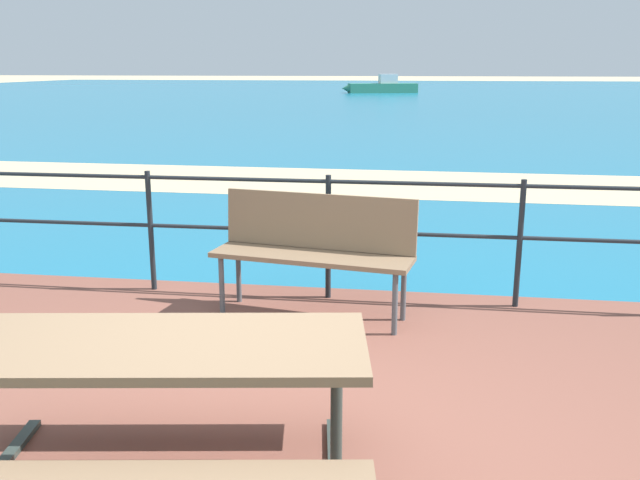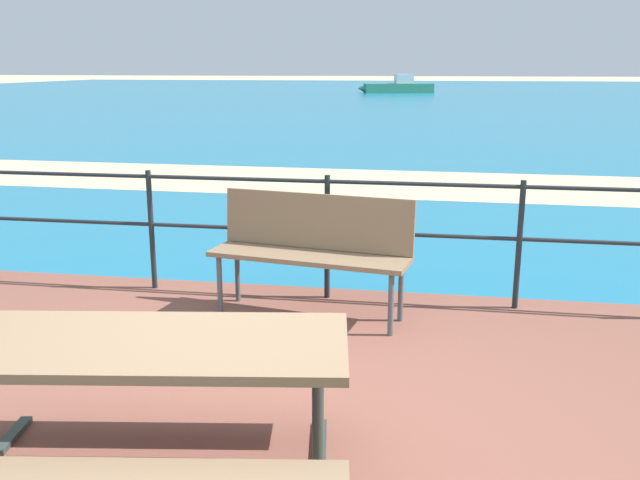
# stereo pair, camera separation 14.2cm
# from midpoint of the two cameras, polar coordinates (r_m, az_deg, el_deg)

# --- Properties ---
(ground_plane) EXTENTS (240.00, 240.00, 0.00)m
(ground_plane) POSITION_cam_midpoint_polar(r_m,az_deg,el_deg) (3.53, -5.91, -18.11)
(ground_plane) COLOR tan
(patio_paving) EXTENTS (6.40, 5.20, 0.06)m
(patio_paving) POSITION_cam_midpoint_polar(r_m,az_deg,el_deg) (3.52, -5.93, -17.70)
(patio_paving) COLOR brown
(patio_paving) RESTS_ON ground
(sea_water) EXTENTS (90.00, 90.00, 0.01)m
(sea_water) POSITION_cam_midpoint_polar(r_m,az_deg,el_deg) (42.94, 7.39, 11.63)
(sea_water) COLOR #196B8E
(sea_water) RESTS_ON ground
(beach_strip) EXTENTS (54.04, 3.69, 0.01)m
(beach_strip) POSITION_cam_midpoint_polar(r_m,az_deg,el_deg) (11.41, 4.31, 4.72)
(beach_strip) COLOR tan
(beach_strip) RESTS_ON ground
(picnic_table) EXTENTS (1.97, 1.59, 0.75)m
(picnic_table) POSITION_cam_midpoint_polar(r_m,az_deg,el_deg) (2.99, -15.45, -11.24)
(picnic_table) COLOR #7A6047
(picnic_table) RESTS_ON patio_paving
(park_bench) EXTENTS (1.53, 0.66, 0.90)m
(park_bench) POSITION_cam_midpoint_polar(r_m,az_deg,el_deg) (5.10, -1.22, -0.23)
(park_bench) COLOR #7A6047
(park_bench) RESTS_ON patio_paving
(railing_fence) EXTENTS (5.94, 0.04, 1.00)m
(railing_fence) POSITION_cam_midpoint_polar(r_m,az_deg,el_deg) (5.44, -0.06, 1.63)
(railing_fence) COLOR #1E2328
(railing_fence) RESTS_ON patio_paving
(boat_near) EXTENTS (5.26, 2.40, 1.27)m
(boat_near) POSITION_cam_midpoint_polar(r_m,az_deg,el_deg) (49.03, 5.06, 12.49)
(boat_near) COLOR #338466
(boat_near) RESTS_ON sea_water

